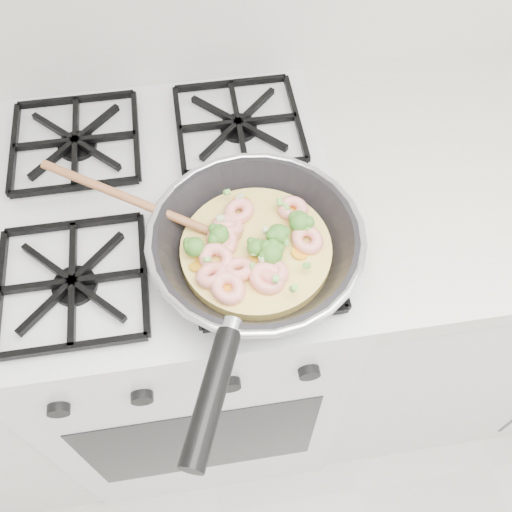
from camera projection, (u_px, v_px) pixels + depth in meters
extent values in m
cube|color=silver|center=(190.00, 318.00, 1.37)|extent=(0.60, 0.60, 0.90)
cube|color=black|center=(203.00, 445.00, 1.21)|extent=(0.48, 0.00, 0.40)
cube|color=black|center=(164.00, 197.00, 0.98)|extent=(0.56, 0.56, 0.02)
cube|color=silver|center=(505.00, 278.00, 1.46)|extent=(1.00, 0.58, 0.86)
torus|color=silver|center=(256.00, 236.00, 0.85)|extent=(0.33, 0.33, 0.01)
cylinder|color=black|center=(211.00, 397.00, 0.72)|extent=(0.10, 0.18, 0.03)
cylinder|color=#EBCF66|center=(256.00, 250.00, 0.88)|extent=(0.23, 0.23, 0.02)
ellipsoid|color=#9B5E38|center=(225.00, 235.00, 0.88)|extent=(0.06, 0.06, 0.02)
cylinder|color=#9B5E38|center=(130.00, 199.00, 0.88)|extent=(0.26, 0.14, 0.07)
torus|color=#F3A38F|center=(228.00, 226.00, 0.89)|extent=(0.07, 0.07, 0.03)
torus|color=#F3A38F|center=(239.00, 270.00, 0.84)|extent=(0.06, 0.06, 0.03)
torus|color=#F3A38F|center=(228.00, 288.00, 0.83)|extent=(0.08, 0.08, 0.03)
torus|color=#F3A38F|center=(222.00, 241.00, 0.87)|extent=(0.06, 0.06, 0.02)
torus|color=#F3A38F|center=(273.00, 272.00, 0.84)|extent=(0.07, 0.07, 0.02)
torus|color=#F3A38F|center=(239.00, 211.00, 0.90)|extent=(0.07, 0.07, 0.03)
torus|color=#F3A38F|center=(224.00, 235.00, 0.88)|extent=(0.08, 0.08, 0.03)
torus|color=#F3A38F|center=(293.00, 209.00, 0.90)|extent=(0.06, 0.06, 0.03)
torus|color=#F3A38F|center=(212.00, 275.00, 0.84)|extent=(0.06, 0.06, 0.03)
torus|color=#F3A38F|center=(216.00, 259.00, 0.85)|extent=(0.08, 0.08, 0.04)
torus|color=#F3A38F|center=(267.00, 278.00, 0.83)|extent=(0.08, 0.08, 0.03)
torus|color=#F3A38F|center=(307.00, 240.00, 0.87)|extent=(0.08, 0.08, 0.03)
ellipsoid|color=#49872C|center=(195.00, 247.00, 0.85)|extent=(0.04, 0.04, 0.03)
ellipsoid|color=#49872C|center=(219.00, 235.00, 0.86)|extent=(0.04, 0.04, 0.03)
ellipsoid|color=#49872C|center=(256.00, 248.00, 0.85)|extent=(0.04, 0.04, 0.03)
ellipsoid|color=#49872C|center=(271.00, 254.00, 0.84)|extent=(0.05, 0.05, 0.04)
ellipsoid|color=#49872C|center=(278.00, 234.00, 0.86)|extent=(0.04, 0.04, 0.03)
ellipsoid|color=#49872C|center=(300.00, 223.00, 0.88)|extent=(0.04, 0.04, 0.03)
cylinder|color=#F2A31E|center=(254.00, 266.00, 0.86)|extent=(0.04, 0.04, 0.01)
cylinder|color=#F2A31E|center=(199.00, 263.00, 0.86)|extent=(0.04, 0.04, 0.01)
cylinder|color=#F2A31E|center=(300.00, 253.00, 0.87)|extent=(0.04, 0.04, 0.01)
cylinder|color=#F2A31E|center=(229.00, 291.00, 0.83)|extent=(0.04, 0.04, 0.00)
cylinder|color=#F2A31E|center=(242.00, 201.00, 0.92)|extent=(0.03, 0.03, 0.01)
cylinder|color=#F2A31E|center=(197.00, 250.00, 0.87)|extent=(0.03, 0.03, 0.01)
cylinder|color=#F2A31E|center=(295.00, 214.00, 0.91)|extent=(0.04, 0.04, 0.00)
cylinder|color=#F2A31E|center=(251.00, 263.00, 0.86)|extent=(0.03, 0.03, 0.00)
cylinder|color=#F2A31E|center=(265.00, 279.00, 0.84)|extent=(0.03, 0.03, 0.01)
cylinder|color=#F2A31E|center=(254.00, 268.00, 0.85)|extent=(0.03, 0.03, 0.01)
cylinder|color=#6CB247|center=(308.00, 228.00, 0.87)|extent=(0.01, 0.01, 0.01)
cylinder|color=#6CB247|center=(286.00, 208.00, 0.89)|extent=(0.01, 0.01, 0.01)
cylinder|color=#6CB247|center=(207.00, 260.00, 0.84)|extent=(0.01, 0.01, 0.01)
cylinder|color=#B8C98E|center=(221.00, 219.00, 0.88)|extent=(0.01, 0.01, 0.01)
cylinder|color=#6CB247|center=(307.00, 265.00, 0.83)|extent=(0.01, 0.01, 0.01)
cylinder|color=#B8C98E|center=(265.00, 230.00, 0.86)|extent=(0.01, 0.01, 0.01)
cylinder|color=#6CB247|center=(293.00, 288.00, 0.81)|extent=(0.01, 0.01, 0.01)
cylinder|color=#B8C98E|center=(277.00, 232.00, 0.86)|extent=(0.01, 0.01, 0.01)
cylinder|color=#6CB247|center=(310.00, 221.00, 0.88)|extent=(0.01, 0.01, 0.01)
cylinder|color=#6CB247|center=(276.00, 279.00, 0.81)|extent=(0.01, 0.01, 0.01)
cylinder|color=#6CB247|center=(286.00, 242.00, 0.86)|extent=(0.01, 0.01, 0.01)
cylinder|color=#6CB247|center=(307.00, 226.00, 0.87)|extent=(0.01, 0.01, 0.01)
cylinder|color=#B8C98E|center=(240.00, 197.00, 0.90)|extent=(0.01, 0.01, 0.01)
cylinder|color=#B8C98E|center=(262.00, 259.00, 0.84)|extent=(0.01, 0.01, 0.01)
cylinder|color=#6CB247|center=(254.00, 254.00, 0.85)|extent=(0.01, 0.01, 0.01)
cylinder|color=#6CB247|center=(253.00, 267.00, 0.83)|extent=(0.01, 0.01, 0.01)
cylinder|color=#6CB247|center=(227.00, 192.00, 0.90)|extent=(0.01, 0.01, 0.01)
cylinder|color=#6CB247|center=(280.00, 202.00, 0.89)|extent=(0.01, 0.01, 0.01)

